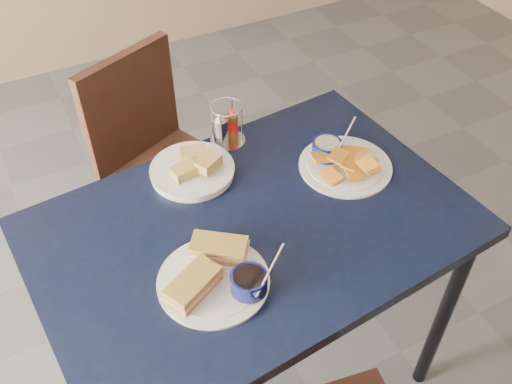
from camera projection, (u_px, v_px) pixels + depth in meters
name	position (u px, v px, depth m)	size (l,w,h in m)	color
dining_table	(253.00, 240.00, 1.59)	(1.23, 0.88, 0.75)	black
chair_far	(161.00, 146.00, 2.17)	(0.53, 0.54, 0.87)	black
sandwich_plate	(217.00, 274.00, 1.38)	(0.30, 0.28, 0.12)	white
plantain_plate	(340.00, 160.00, 1.70)	(0.28, 0.28, 0.12)	white
bread_basket	(193.00, 169.00, 1.67)	(0.24, 0.24, 0.07)	white
condiment_caddy	(226.00, 127.00, 1.75)	(0.11, 0.11, 0.14)	silver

